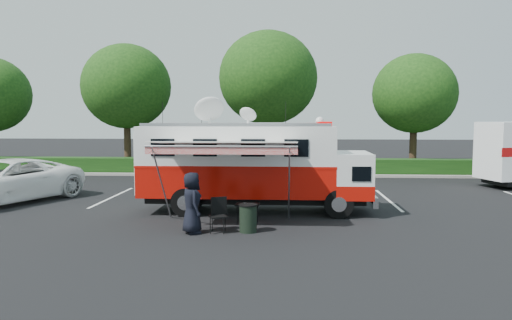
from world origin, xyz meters
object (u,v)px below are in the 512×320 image
Objects in this scene: folding_table at (248,205)px; trash_bin at (248,218)px; command_truck at (253,165)px; white_suv at (6,203)px.

trash_bin is at bearing -84.78° from folding_table.
trash_bin is (0.06, -3.28, -1.32)m from command_truck.
folding_table is 0.94× the size of trash_bin.
command_truck is 9.86× the size of trash_bin.
command_truck is 10.58m from white_suv.
command_truck is 3.53m from trash_bin.
white_suv reaches higher than trash_bin.
command_truck is 10.45× the size of folding_table.
folding_table is at bearing 95.22° from trash_bin.
command_truck reaches higher than white_suv.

